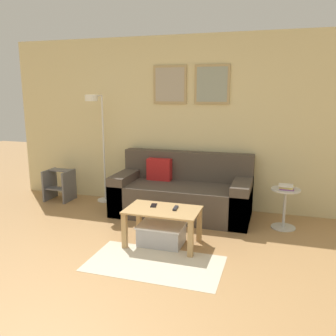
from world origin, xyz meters
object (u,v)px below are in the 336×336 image
(floor_lamp, at_px, (98,135))
(storage_bin, at_px, (162,234))
(book_stack, at_px, (286,187))
(couch, at_px, (182,194))
(remote_control, at_px, (176,208))
(step_stool, at_px, (59,184))
(coffee_table, at_px, (163,216))
(cell_phone, at_px, (154,205))
(side_table, at_px, (285,205))

(floor_lamp, bearing_deg, storage_bin, -39.46)
(storage_bin, height_order, book_stack, book_stack)
(couch, height_order, book_stack, couch)
(couch, relative_size, remote_control, 12.92)
(step_stool, bearing_deg, remote_control, -25.47)
(storage_bin, bearing_deg, remote_control, 15.39)
(couch, relative_size, coffee_table, 2.29)
(floor_lamp, relative_size, remote_control, 11.34)
(cell_phone, bearing_deg, book_stack, 18.40)
(remote_control, relative_size, step_stool, 0.30)
(coffee_table, distance_m, side_table, 1.65)
(side_table, relative_size, book_stack, 2.70)
(cell_phone, bearing_deg, floor_lamp, 128.20)
(step_stool, bearing_deg, side_table, -3.06)
(floor_lamp, bearing_deg, remote_control, -35.52)
(cell_phone, distance_m, step_stool, 2.27)
(storage_bin, xyz_separation_m, cell_phone, (-0.12, 0.08, 0.31))
(cell_phone, relative_size, step_stool, 0.28)
(couch, relative_size, step_stool, 3.89)
(storage_bin, relative_size, remote_control, 3.50)
(step_stool, bearing_deg, floor_lamp, 1.78)
(side_table, xyz_separation_m, cell_phone, (-1.49, -0.87, 0.12))
(couch, xyz_separation_m, cell_phone, (-0.08, -0.99, 0.13))
(coffee_table, relative_size, remote_control, 5.64)
(coffee_table, xyz_separation_m, cell_phone, (-0.14, 0.08, 0.09))
(side_table, xyz_separation_m, book_stack, (0.01, 0.00, 0.24))
(book_stack, relative_size, cell_phone, 1.40)
(book_stack, bearing_deg, couch, 174.97)
(storage_bin, bearing_deg, floor_lamp, 140.54)
(book_stack, distance_m, step_stool, 3.52)
(coffee_table, bearing_deg, couch, 93.18)
(floor_lamp, relative_size, step_stool, 3.41)
(storage_bin, bearing_deg, book_stack, 34.66)
(storage_bin, height_order, side_table, side_table)
(remote_control, height_order, step_stool, step_stool)
(remote_control, bearing_deg, storage_bin, -168.76)
(floor_lamp, xyz_separation_m, side_table, (2.77, -0.21, -0.78))
(floor_lamp, relative_size, cell_phone, 12.15)
(floor_lamp, distance_m, side_table, 2.88)
(storage_bin, xyz_separation_m, book_stack, (1.37, 0.95, 0.43))
(floor_lamp, height_order, cell_phone, floor_lamp)
(floor_lamp, distance_m, book_stack, 2.83)
(couch, height_order, remote_control, couch)
(coffee_table, bearing_deg, floor_lamp, 140.75)
(couch, relative_size, storage_bin, 3.70)
(coffee_table, distance_m, book_stack, 1.67)
(coffee_table, height_order, side_table, side_table)
(storage_bin, bearing_deg, couch, 92.34)
(side_table, distance_m, cell_phone, 1.73)
(couch, distance_m, book_stack, 1.44)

